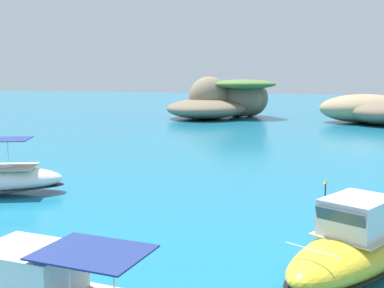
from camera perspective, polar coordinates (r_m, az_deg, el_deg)
The scene contains 4 objects.
islet_large at distance 77.76m, azimuth 3.83°, elevation 5.25°, with size 17.90×19.71×6.72m.
islet_small at distance 72.26m, azimuth 21.54°, elevation 3.82°, with size 17.60×16.45×4.16m.
motorboat_yellow at distance 16.88m, azimuth 19.79°, elevation -11.34°, with size 5.34×8.70×2.47m.
channel_buoy at distance 23.76m, azimuth 15.79°, elevation -6.85°, with size 0.56×0.56×1.48m.
Camera 1 is at (10.58, -6.13, 6.23)m, focal length 44.05 mm.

